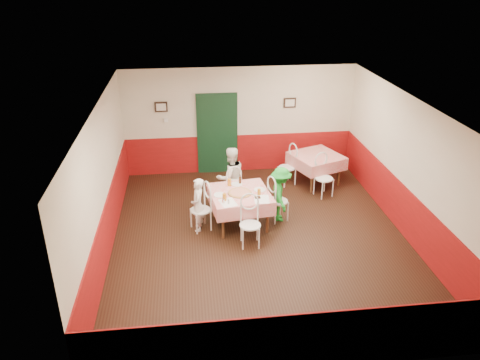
{
  "coord_description": "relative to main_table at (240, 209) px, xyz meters",
  "views": [
    {
      "loc": [
        -1.37,
        -8.13,
        5.14
      ],
      "look_at": [
        -0.34,
        0.6,
        1.05
      ],
      "focal_mm": 35.0,
      "sensor_mm": 36.0,
      "label": 1
    }
  ],
  "objects": [
    {
      "name": "ceiling",
      "position": [
        0.34,
        -0.6,
        2.42
      ],
      "size": [
        7.0,
        7.0,
        0.0
      ],
      "primitive_type": "plane",
      "color": "white",
      "rests_on": "back_wall"
    },
    {
      "name": "wainscot_front",
      "position": [
        0.34,
        -4.08,
        0.12
      ],
      "size": [
        6.0,
        0.03,
        1.0
      ],
      "primitive_type": "cube",
      "color": "maroon",
      "rests_on": "ground"
    },
    {
      "name": "chair_second_b",
      "position": [
        2.16,
        1.12,
        0.08
      ],
      "size": [
        0.54,
        0.54,
        0.9
      ],
      "primitive_type": null,
      "rotation": [
        0.0,
        0.0,
        0.37
      ],
      "color": "white",
      "rests_on": "ground"
    },
    {
      "name": "picture_right",
      "position": [
        1.64,
        2.85,
        1.48
      ],
      "size": [
        0.32,
        0.03,
        0.26
      ],
      "primitive_type": "cube",
      "color": "black",
      "rests_on": "back_wall"
    },
    {
      "name": "plate_far",
      "position": [
        -0.03,
        0.4,
        0.39
      ],
      "size": [
        0.28,
        0.28,
        0.01
      ],
      "primitive_type": "cylinder",
      "rotation": [
        0.0,
        0.0,
        0.12
      ],
      "color": "white",
      "rests_on": "main_table"
    },
    {
      "name": "left_wall",
      "position": [
        -2.66,
        -0.6,
        1.02
      ],
      "size": [
        0.1,
        7.0,
        2.8
      ],
      "primitive_type": "cube",
      "color": "beige",
      "rests_on": "ground"
    },
    {
      "name": "plate_right",
      "position": [
        0.43,
        0.07,
        0.39
      ],
      "size": [
        0.28,
        0.28,
        0.01
      ],
      "primitive_type": "cylinder",
      "rotation": [
        0.0,
        0.0,
        0.12
      ],
      "color": "white",
      "rests_on": "main_table"
    },
    {
      "name": "door",
      "position": [
        -0.26,
        2.85,
        0.68
      ],
      "size": [
        0.96,
        0.06,
        2.1
      ],
      "primitive_type": "cube",
      "color": "black",
      "rests_on": "ground"
    },
    {
      "name": "shaker_c",
      "position": [
        -0.39,
        -0.4,
        0.43
      ],
      "size": [
        0.04,
        0.04,
        0.09
      ],
      "primitive_type": "cylinder",
      "rotation": [
        0.0,
        0.0,
        0.12
      ],
      "color": "#B23319",
      "rests_on": "main_table"
    },
    {
      "name": "diner_right",
      "position": [
        0.89,
        0.11,
        0.24
      ],
      "size": [
        0.49,
        0.81,
        1.22
      ],
      "primitive_type": "imported",
      "rotation": [
        0.0,
        0.0,
        1.53
      ],
      "color": "gray",
      "rests_on": "ground"
    },
    {
      "name": "glass_c",
      "position": [
        -0.19,
        0.36,
        0.46
      ],
      "size": [
        0.09,
        0.09,
        0.15
      ],
      "primitive_type": "cylinder",
      "rotation": [
        0.0,
        0.0,
        0.12
      ],
      "color": "#BF7219",
      "rests_on": "main_table"
    },
    {
      "name": "chair_left",
      "position": [
        -0.84,
        -0.1,
        0.08
      ],
      "size": [
        0.54,
        0.54,
        0.9
      ],
      "primitive_type": null,
      "rotation": [
        0.0,
        0.0,
        -1.22
      ],
      "color": "white",
      "rests_on": "ground"
    },
    {
      "name": "picture_left",
      "position": [
        -1.66,
        2.85,
        1.48
      ],
      "size": [
        0.32,
        0.03,
        0.26
      ],
      "primitive_type": "cube",
      "color": "black",
      "rests_on": "back_wall"
    },
    {
      "name": "menu_right",
      "position": [
        0.4,
        -0.35,
        0.39
      ],
      "size": [
        0.33,
        0.42,
        0.0
      ],
      "primitive_type": "cube",
      "rotation": [
        0.0,
        0.0,
        -0.09
      ],
      "color": "white",
      "rests_on": "main_table"
    },
    {
      "name": "wallet",
      "position": [
        0.33,
        -0.29,
        0.4
      ],
      "size": [
        0.12,
        0.1,
        0.02
      ],
      "primitive_type": "cube",
      "rotation": [
        0.0,
        0.0,
        0.12
      ],
      "color": "black",
      "rests_on": "main_table"
    },
    {
      "name": "chair_right",
      "position": [
        0.84,
        0.1,
        0.08
      ],
      "size": [
        0.54,
        0.54,
        0.9
      ],
      "primitive_type": null,
      "rotation": [
        0.0,
        0.0,
        1.91
      ],
      "color": "white",
      "rests_on": "ground"
    },
    {
      "name": "glass_a",
      "position": [
        -0.35,
        -0.32,
        0.46
      ],
      "size": [
        0.09,
        0.09,
        0.15
      ],
      "primitive_type": "cylinder",
      "rotation": [
        0.0,
        0.0,
        0.12
      ],
      "color": "#BF7219",
      "rests_on": "main_table"
    },
    {
      "name": "shaker_a",
      "position": [
        -0.38,
        -0.44,
        0.43
      ],
      "size": [
        0.04,
        0.04,
        0.09
      ],
      "primitive_type": "cylinder",
      "rotation": [
        0.0,
        0.0,
        0.12
      ],
      "color": "silver",
      "rests_on": "main_table"
    },
    {
      "name": "diner_left",
      "position": [
        -0.89,
        -0.11,
        0.21
      ],
      "size": [
        0.3,
        0.44,
        1.16
      ],
      "primitive_type": "imported",
      "rotation": [
        0.0,
        0.0,
        -1.61
      ],
      "color": "gray",
      "rests_on": "ground"
    },
    {
      "name": "diner_far",
      "position": [
        -0.11,
        0.89,
        0.34
      ],
      "size": [
        0.84,
        0.75,
        1.43
      ],
      "primitive_type": "imported",
      "rotation": [
        0.0,
        0.0,
        3.5
      ],
      "color": "gray",
      "rests_on": "ground"
    },
    {
      "name": "back_wall",
      "position": [
        0.34,
        2.9,
        1.02
      ],
      "size": [
        6.0,
        0.1,
        2.8
      ],
      "primitive_type": "cube",
      "color": "beige",
      "rests_on": "ground"
    },
    {
      "name": "second_table",
      "position": [
        2.16,
        1.87,
        0.0
      ],
      "size": [
        1.45,
        1.45,
        0.77
      ],
      "primitive_type": "cube",
      "rotation": [
        0.0,
        0.0,
        0.37
      ],
      "color": "red",
      "rests_on": "ground"
    },
    {
      "name": "chair_second_a",
      "position": [
        1.41,
        1.87,
        0.08
      ],
      "size": [
        0.54,
        0.54,
        0.9
      ],
      "primitive_type": null,
      "rotation": [
        0.0,
        0.0,
        -1.2
      ],
      "color": "white",
      "rests_on": "ground"
    },
    {
      "name": "chair_far",
      "position": [
        -0.1,
        0.84,
        0.08
      ],
      "size": [
        0.52,
        0.52,
        0.9
      ],
      "primitive_type": null,
      "rotation": [
        0.0,
        0.0,
        3.43
      ],
      "color": "white",
      "rests_on": "ground"
    },
    {
      "name": "wainscot_right",
      "position": [
        3.32,
        -0.6,
        0.12
      ],
      "size": [
        0.03,
        7.0,
        1.0
      ],
      "primitive_type": "cube",
      "color": "maroon",
      "rests_on": "ground"
    },
    {
      "name": "front_wall",
      "position": [
        0.34,
        -4.1,
        1.02
      ],
      "size": [
        6.0,
        0.1,
        2.8
      ],
      "primitive_type": "cube",
      "color": "beige",
      "rests_on": "ground"
    },
    {
      "name": "beer_bottle",
      "position": [
        0.05,
        0.42,
        0.48
      ],
      "size": [
        0.06,
        0.06,
        0.2
      ],
      "primitive_type": "cylinder",
      "rotation": [
        0.0,
        0.0,
        0.12
      ],
      "color": "#381C0A",
      "rests_on": "main_table"
    },
    {
      "name": "menu_left",
      "position": [
        -0.3,
        -0.43,
        0.39
      ],
      "size": [
        0.39,
        0.46,
        0.0
      ],
      "primitive_type": "cube",
      "rotation": [
        0.0,
        0.0,
        0.26
      ],
      "color": "white",
      "rests_on": "main_table"
    },
    {
      "name": "thermostat",
      "position": [
        -1.56,
        2.85,
        1.12
      ],
      "size": [
        0.1,
        0.03,
        0.1
      ],
      "primitive_type": "cube",
      "color": "white",
      "rests_on": "back_wall"
    },
    {
      "name": "glass_b",
      "position": [
        0.38,
        -0.15,
        0.45
      ],
      "size": [
        0.08,
        0.08,
        0.13
      ],
      "primitive_type": "cylinder",
      "rotation": [
        0.0,
        0.0,
        0.12
      ],
      "color": "#BF7219",
      "rests_on": "main_table"
    },
    {
      "name": "shaker_b",
      "position": [
        -0.29,
        -0.48,
        0.43
      ],
      "size": [
        0.04,
        0.04,
        0.09
      ],
      "primitive_type": "cylinder",
      "rotation": [
        0.0,
        0.0,
        0.12
      ],
      "color": "silver",
      "rests_on": "main_table"
    },
    {
      "name": "plate_left",
      "position": [
        -0.44,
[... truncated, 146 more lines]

